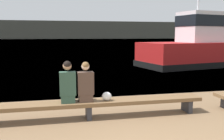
# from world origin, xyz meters

# --- Properties ---
(water_surface) EXTENTS (240.00, 240.00, 0.00)m
(water_surface) POSITION_xyz_m (0.00, 125.14, 0.00)
(water_surface) COLOR teal
(water_surface) RESTS_ON ground
(far_shoreline) EXTENTS (600.00, 12.00, 9.99)m
(far_shoreline) POSITION_xyz_m (0.00, 145.89, 4.99)
(far_shoreline) COLOR #4C4C42
(far_shoreline) RESTS_ON ground
(bench_main) EXTENTS (6.04, 0.50, 0.44)m
(bench_main) POSITION_xyz_m (-0.64, 3.08, 0.36)
(bench_main) COLOR brown
(bench_main) RESTS_ON ground
(person_left) EXTENTS (0.39, 0.39, 1.04)m
(person_left) POSITION_xyz_m (-1.15, 3.09, 0.89)
(person_left) COLOR #2D4C3D
(person_left) RESTS_ON bench_main
(person_right) EXTENTS (0.39, 0.39, 1.01)m
(person_right) POSITION_xyz_m (-0.71, 3.09, 0.87)
(person_right) COLOR #4C382D
(person_right) RESTS_ON bench_main
(shopping_bag) EXTENTS (0.24, 0.19, 0.22)m
(shopping_bag) POSITION_xyz_m (-0.17, 3.07, 0.55)
(shopping_bag) COLOR white
(shopping_bag) RESTS_ON bench_main
(tugboat_red) EXTENTS (8.15, 4.91, 6.05)m
(tugboat_red) POSITION_xyz_m (7.83, 12.48, 1.14)
(tugboat_red) COLOR #A81919
(tugboat_red) RESTS_ON water_surface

